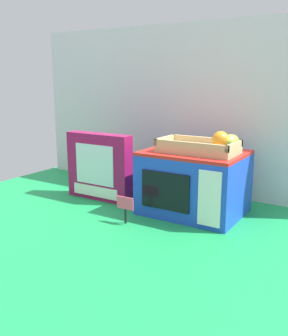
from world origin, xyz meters
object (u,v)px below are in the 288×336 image
at_px(toy_microwave, 194,182).
at_px(cookie_set_box, 99,167).
at_px(price_sign, 125,206).
at_px(food_groups_crate, 204,146).

height_order(toy_microwave, cookie_set_box, cookie_set_box).
distance_m(toy_microwave, price_sign, 0.29).
bearing_deg(price_sign, food_groups_crate, 47.54).
relative_size(toy_microwave, cookie_set_box, 1.20).
height_order(toy_microwave, price_sign, toy_microwave).
distance_m(food_groups_crate, price_sign, 0.36).
bearing_deg(cookie_set_box, price_sign, -35.16).
bearing_deg(cookie_set_box, toy_microwave, 7.21).
relative_size(toy_microwave, food_groups_crate, 1.28).
xyz_separation_m(cookie_set_box, price_sign, (0.26, -0.19, -0.08)).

